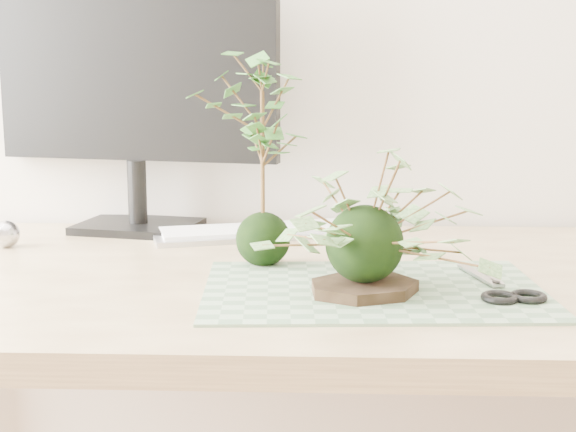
{
  "coord_description": "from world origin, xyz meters",
  "views": [
    {
      "loc": [
        0.04,
        0.09,
        1.04
      ],
      "look_at": [
        0.0,
        1.14,
        0.84
      ],
      "focal_mm": 50.0,
      "sensor_mm": 36.0,
      "label": 1
    }
  ],
  "objects_px": {
    "keyboard": "(268,231)",
    "monitor": "(134,83)",
    "maple_kokedama": "(262,106)",
    "desk": "(314,329)",
    "ivy_kokedama": "(365,208)"
  },
  "relations": [
    {
      "from": "maple_kokedama",
      "to": "monitor",
      "type": "distance_m",
      "value": 0.36
    },
    {
      "from": "ivy_kokedama",
      "to": "desk",
      "type": "bearing_deg",
      "value": 118.11
    },
    {
      "from": "keyboard",
      "to": "monitor",
      "type": "distance_m",
      "value": 0.36
    },
    {
      "from": "desk",
      "to": "monitor",
      "type": "xyz_separation_m",
      "value": [
        -0.33,
        0.3,
        0.36
      ]
    },
    {
      "from": "keyboard",
      "to": "monitor",
      "type": "xyz_separation_m",
      "value": [
        -0.24,
        0.04,
        0.26
      ]
    },
    {
      "from": "desk",
      "to": "monitor",
      "type": "relative_size",
      "value": 3.06
    },
    {
      "from": "desk",
      "to": "monitor",
      "type": "bearing_deg",
      "value": 137.45
    },
    {
      "from": "desk",
      "to": "maple_kokedama",
      "type": "height_order",
      "value": "maple_kokedama"
    },
    {
      "from": "desk",
      "to": "maple_kokedama",
      "type": "distance_m",
      "value": 0.34
    },
    {
      "from": "maple_kokedama",
      "to": "monitor",
      "type": "bearing_deg",
      "value": 133.02
    },
    {
      "from": "ivy_kokedama",
      "to": "keyboard",
      "type": "bearing_deg",
      "value": 111.63
    },
    {
      "from": "keyboard",
      "to": "maple_kokedama",
      "type": "bearing_deg",
      "value": -105.01
    },
    {
      "from": "maple_kokedama",
      "to": "keyboard",
      "type": "bearing_deg",
      "value": 91.8
    },
    {
      "from": "desk",
      "to": "ivy_kokedama",
      "type": "distance_m",
      "value": 0.25
    },
    {
      "from": "desk",
      "to": "monitor",
      "type": "height_order",
      "value": "monitor"
    }
  ]
}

